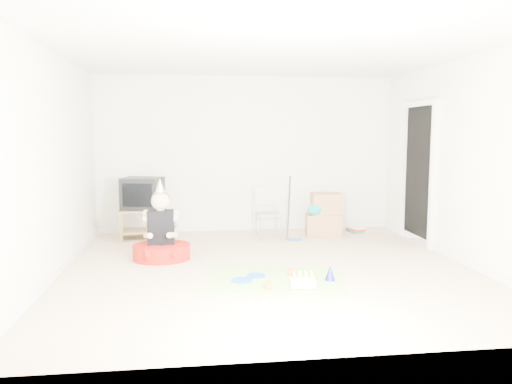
{
  "coord_description": "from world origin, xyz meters",
  "views": [
    {
      "loc": [
        -0.9,
        -5.92,
        1.65
      ],
      "look_at": [
        -0.1,
        0.4,
        0.9
      ],
      "focal_mm": 35.0,
      "sensor_mm": 36.0,
      "label": 1
    }
  ],
  "objects": [
    {
      "name": "book_pile",
      "position": [
        1.8,
        2.07,
        0.04
      ],
      "size": [
        0.27,
        0.31,
        0.09
      ],
      "color": "#257147",
      "rests_on": "ground"
    },
    {
      "name": "floor_mop",
      "position": [
        0.63,
        1.53,
        0.26
      ],
      "size": [
        0.26,
        0.32,
        0.98
      ],
      "color": "blue",
      "rests_on": "ground"
    },
    {
      "name": "tv_stand",
      "position": [
        -1.69,
        2.02,
        0.27
      ],
      "size": [
        0.78,
        0.53,
        0.46
      ],
      "color": "olive",
      "rests_on": "ground"
    },
    {
      "name": "birthday_cake",
      "position": [
        0.26,
        -0.8,
        0.04
      ],
      "size": [
        0.3,
        0.25,
        0.14
      ],
      "color": "white",
      "rests_on": "party_mat"
    },
    {
      "name": "crt_tv",
      "position": [
        -1.69,
        2.02,
        0.71
      ],
      "size": [
        0.68,
        0.61,
        0.5
      ],
      "primitive_type": "cube",
      "rotation": [
        0.0,
        0.0,
        -0.26
      ],
      "color": "black",
      "rests_on": "tv_stand"
    },
    {
      "name": "seated_woman",
      "position": [
        -1.33,
        0.6,
        0.23
      ],
      "size": [
        0.75,
        0.75,
        1.07
      ],
      "color": "#B11A10",
      "rests_on": "ground"
    },
    {
      "name": "orange_cup_far",
      "position": [
        -0.13,
        -0.84,
        0.05
      ],
      "size": [
        0.09,
        0.09,
        0.09
      ],
      "primitive_type": "cylinder",
      "rotation": [
        0.0,
        0.0,
        0.17
      ],
      "color": "orange",
      "rests_on": "party_mat"
    },
    {
      "name": "blue_party_hat",
      "position": [
        0.61,
        -0.61,
        0.09
      ],
      "size": [
        0.12,
        0.12,
        0.17
      ],
      "primitive_type": "cone",
      "rotation": [
        0.0,
        0.0,
        -0.03
      ],
      "color": "#171AA6",
      "rests_on": "party_mat"
    },
    {
      "name": "cardboard_boxes",
      "position": [
        1.18,
        1.81,
        0.33
      ],
      "size": [
        0.61,
        0.49,
        0.7
      ],
      "color": "#A1734E",
      "rests_on": "ground"
    },
    {
      "name": "party_mat",
      "position": [
        0.02,
        -0.49,
        0.0
      ],
      "size": [
        1.75,
        1.43,
        0.01
      ],
      "primitive_type": "cube",
      "rotation": [
        0.0,
        0.0,
        -0.22
      ],
      "color": "#E02F71",
      "rests_on": "ground"
    },
    {
      "name": "blue_plate_far",
      "position": [
        -0.38,
        -0.5,
        0.01
      ],
      "size": [
        0.26,
        0.26,
        0.01
      ],
      "primitive_type": "cylinder",
      "rotation": [
        0.0,
        0.0,
        -0.11
      ],
      "color": "blue",
      "rests_on": "party_mat"
    },
    {
      "name": "doorway_recess",
      "position": [
        2.48,
        1.2,
        1.02
      ],
      "size": [
        0.02,
        0.9,
        2.05
      ],
      "primitive_type": "cube",
      "color": "black",
      "rests_on": "ground"
    },
    {
      "name": "blue_plate_near",
      "position": [
        -0.19,
        -0.34,
        0.01
      ],
      "size": [
        0.27,
        0.27,
        0.01
      ],
      "primitive_type": "cylinder",
      "rotation": [
        0.0,
        0.0,
        -0.27
      ],
      "color": "blue",
      "rests_on": "party_mat"
    },
    {
      "name": "ground",
      "position": [
        0.0,
        0.0,
        0.0
      ],
      "size": [
        5.0,
        5.0,
        0.0
      ],
      "primitive_type": "plane",
      "color": "#CDB493",
      "rests_on": "ground"
    },
    {
      "name": "orange_cup_near",
      "position": [
        0.21,
        -0.34,
        0.05
      ],
      "size": [
        0.1,
        0.1,
        0.08
      ],
      "primitive_type": "cylinder",
      "rotation": [
        0.0,
        0.0,
        -0.63
      ],
      "color": "orange",
      "rests_on": "party_mat"
    },
    {
      "name": "folding_chair",
      "position": [
        0.26,
        1.73,
        0.39
      ],
      "size": [
        0.4,
        0.38,
        0.81
      ],
      "color": "#95959A",
      "rests_on": "ground"
    }
  ]
}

